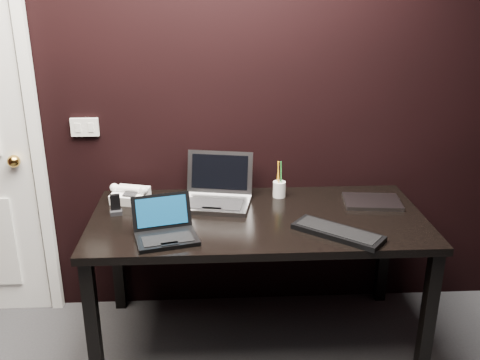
{
  "coord_description": "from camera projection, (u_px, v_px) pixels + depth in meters",
  "views": [
    {
      "loc": [
        0.08,
        -1.08,
        1.87
      ],
      "look_at": [
        0.21,
        1.35,
        0.96
      ],
      "focal_mm": 40.0,
      "sensor_mm": 36.0,
      "label": 1
    }
  ],
  "objects": [
    {
      "name": "pen_cup",
      "position": [
        279.0,
        189.0,
        2.96
      ],
      "size": [
        0.09,
        0.09,
        0.21
      ],
      "color": "silver",
      "rests_on": "desk"
    },
    {
      "name": "netbook",
      "position": [
        165.0,
        231.0,
        2.49
      ],
      "size": [
        0.33,
        0.31,
        0.18
      ],
      "color": "black",
      "rests_on": "desk"
    },
    {
      "name": "wall_back",
      "position": [
        198.0,
        93.0,
        2.89
      ],
      "size": [
        4.0,
        0.0,
        4.0
      ],
      "primitive_type": "plane",
      "rotation": [
        1.57,
        0.0,
        0.0
      ],
      "color": "black",
      "rests_on": "ground"
    },
    {
      "name": "silver_laptop",
      "position": [
        216.0,
        195.0,
        2.87
      ],
      "size": [
        0.42,
        0.39,
        0.25
      ],
      "color": "gray",
      "rests_on": "desk"
    },
    {
      "name": "desk",
      "position": [
        258.0,
        230.0,
        2.76
      ],
      "size": [
        1.7,
        0.8,
        0.74
      ],
      "color": "black",
      "rests_on": "ground"
    },
    {
      "name": "ext_keyboard",
      "position": [
        338.0,
        232.0,
        2.52
      ],
      "size": [
        0.43,
        0.39,
        0.03
      ],
      "color": "black",
      "rests_on": "desk"
    },
    {
      "name": "closed_laptop",
      "position": [
        372.0,
        202.0,
        2.88
      ],
      "size": [
        0.32,
        0.25,
        0.02
      ],
      "color": "#97969C",
      "rests_on": "desk"
    },
    {
      "name": "mobile_phone",
      "position": [
        116.0,
        207.0,
        2.75
      ],
      "size": [
        0.07,
        0.06,
        0.1
      ],
      "color": "black",
      "rests_on": "desk"
    },
    {
      "name": "wall_switch",
      "position": [
        85.0,
        127.0,
        2.91
      ],
      "size": [
        0.15,
        0.02,
        0.1
      ],
      "color": "silver",
      "rests_on": "wall_back"
    },
    {
      "name": "desk_phone",
      "position": [
        130.0,
        195.0,
        2.9
      ],
      "size": [
        0.22,
        0.21,
        0.11
      ],
      "color": "white",
      "rests_on": "desk"
    }
  ]
}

